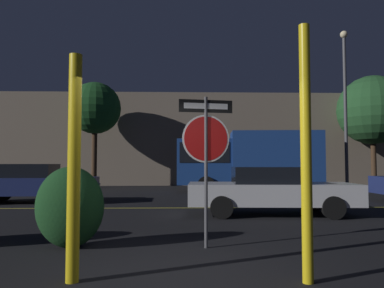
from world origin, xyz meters
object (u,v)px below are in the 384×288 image
stop_sign (206,140)px  tree_0 (372,110)px  passing_car_2 (270,190)px  tree_1 (95,109)px  yellow_pole_left (74,167)px  passing_car_1 (32,183)px  hedge_bush_1 (70,207)px  street_lamp (345,98)px  delivery_truck (246,159)px  yellow_pole_right (306,152)px

stop_sign → tree_0: tree_0 is taller
passing_car_2 → tree_1: size_ratio=0.76×
yellow_pole_left → passing_car_1: yellow_pole_left is taller
passing_car_2 → passing_car_1: bearing=-110.1°
stop_sign → passing_car_2: bearing=53.6°
hedge_bush_1 → street_lamp: size_ratio=0.17×
passing_car_1 → delivery_truck: bearing=116.7°
stop_sign → street_lamp: (7.68, 11.71, 2.83)m
passing_car_1 → tree_0: size_ratio=0.67×
hedge_bush_1 → tree_1: (-3.32, 16.03, 4.07)m
passing_car_2 → tree_0: tree_0 is taller
stop_sign → yellow_pole_right: size_ratio=0.82×
yellow_pole_left → hedge_bush_1: 2.08m
hedge_bush_1 → street_lamp: 15.86m
passing_car_1 → delivery_truck: delivery_truck is taller
delivery_truck → tree_1: tree_1 is taller
delivery_truck → street_lamp: (4.83, -0.68, 2.99)m
hedge_bush_1 → stop_sign: bearing=-1.8°
tree_0 → hedge_bush_1: bearing=-130.1°
passing_car_2 → delivery_truck: size_ratio=0.67×
yellow_pole_right → hedge_bush_1: bearing=150.0°
passing_car_1 → street_lamp: street_lamp is taller
yellow_pole_left → tree_1: size_ratio=0.44×
yellow_pole_right → street_lamp: (6.58, 13.61, 3.09)m
street_lamp → tree_0: size_ratio=1.16×
tree_0 → tree_1: size_ratio=1.10×
passing_car_2 → street_lamp: 10.24m
passing_car_2 → tree_0: size_ratio=0.69×
yellow_pole_left → yellow_pole_right: yellow_pole_right is taller
passing_car_2 → hedge_bush_1: bearing=-44.1°
tree_0 → tree_1: tree_0 is taller
delivery_truck → tree_1: 9.78m
passing_car_1 → street_lamp: size_ratio=0.58×
yellow_pole_right → hedge_bush_1: size_ratio=2.28×
passing_car_2 → delivery_truck: (0.76, 8.28, 0.99)m
tree_0 → tree_1: bearing=-178.2°
stop_sign → passing_car_2: size_ratio=0.54×
passing_car_1 → passing_car_2: (8.03, -3.52, -0.03)m
yellow_pole_left → tree_1: 18.63m
passing_car_1 → street_lamp: 14.77m
tree_0 → delivery_truck: bearing=-154.1°
tree_1 → yellow_pole_left: bearing=-77.7°
passing_car_1 → delivery_truck: 10.05m
stop_sign → delivery_truck: (2.85, 12.38, -0.16)m
passing_car_1 → tree_1: tree_1 is taller
tree_0 → yellow_pole_left: bearing=-125.9°
hedge_bush_1 → passing_car_2: hedge_bush_1 is taller
yellow_pole_right → passing_car_2: size_ratio=0.66×
yellow_pole_right → delivery_truck: (1.75, 14.29, 0.09)m
stop_sign → hedge_bush_1: 2.60m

